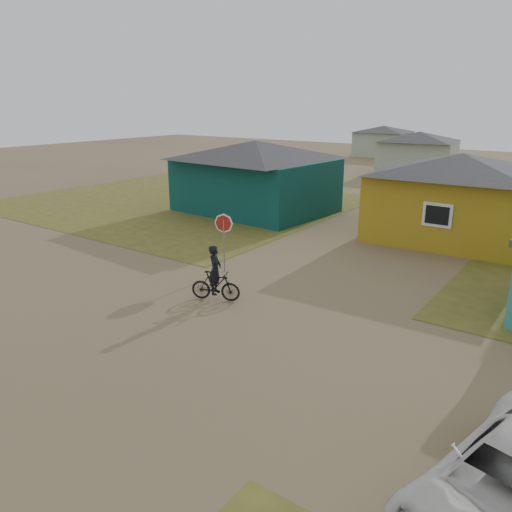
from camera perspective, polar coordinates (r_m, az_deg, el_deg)
The scene contains 8 objects.
ground at distance 13.94m, azimuth -4.22°, elevation -8.77°, with size 120.00×120.00×0.00m, color olive.
grass_nw at distance 32.16m, azimuth -8.64°, elevation 6.20°, with size 20.00×18.00×0.00m, color olive.
house_teal at distance 28.69m, azimuth -0.09°, elevation 9.21°, with size 8.93×7.08×4.00m.
house_yellow at distance 24.55m, azimuth 22.11°, elevation 6.42°, with size 7.72×6.76×3.90m.
house_pale_west at distance 45.97m, azimuth 18.01°, elevation 11.21°, with size 7.04×6.15×3.60m.
house_pale_north at distance 59.94m, azimuth 14.30°, elevation 12.67°, with size 6.28×5.81×3.40m.
stop_sign at distance 18.27m, azimuth -3.70°, elevation 3.12°, with size 0.72×0.11×2.21m.
cyclist at distance 15.90m, azimuth -4.66°, elevation -2.81°, with size 1.65×1.04×1.81m.
Camera 1 is at (8.10, -9.54, 6.13)m, focal length 35.00 mm.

